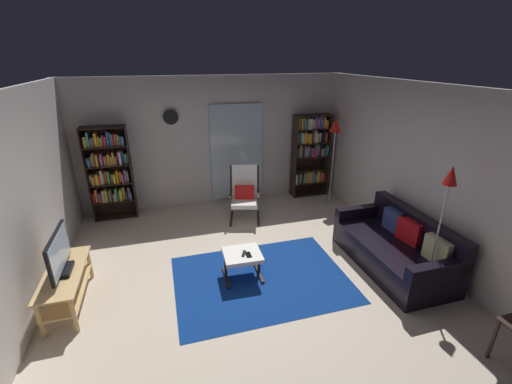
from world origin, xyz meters
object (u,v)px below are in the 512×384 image
bookshelf_near_sofa (310,152)px  wall_clock (171,117)px  lounge_armchair (245,192)px  floor_lamp_by_shelf (335,133)px  tv_stand (67,283)px  cell_phone (248,255)px  floor_lamp_by_sofa (446,197)px  leather_sofa (396,248)px  tv_remote (244,253)px  television (59,255)px  ottoman (242,257)px  bookshelf_near_tv (109,171)px

bookshelf_near_sofa → wall_clock: (-2.88, 0.18, 0.86)m
lounge_armchair → floor_lamp_by_shelf: floor_lamp_by_shelf is taller
tv_stand → cell_phone: (2.31, -0.13, 0.08)m
tv_stand → floor_lamp_by_sofa: bearing=-12.8°
leather_sofa → floor_lamp_by_shelf: floor_lamp_by_shelf is taller
cell_phone → bookshelf_near_sofa: bearing=51.7°
tv_remote → cell_phone: size_ratio=1.03×
television → ottoman: (2.24, -0.05, -0.41)m
ottoman → floor_lamp_by_sofa: 2.71m
wall_clock → lounge_armchair: bearing=-37.6°
bookshelf_near_tv → leather_sofa: bookshelf_near_tv is taller
ottoman → floor_lamp_by_sofa: size_ratio=0.30×
bookshelf_near_tv → bookshelf_near_sofa: 4.09m
ottoman → leather_sofa: bearing=-9.0°
leather_sofa → ottoman: leather_sofa is taller
cell_phone → floor_lamp_by_shelf: floor_lamp_by_shelf is taller
lounge_armchair → ottoman: (-0.51, -1.85, -0.21)m
floor_lamp_by_shelf → leather_sofa: bearing=-94.2°
leather_sofa → tv_remote: leather_sofa is taller
leather_sofa → television: bearing=174.8°
lounge_armchair → television: bearing=-146.8°
wall_clock → bookshelf_near_tv: bearing=-170.2°
tv_remote → cell_phone: tv_remote is taller
ottoman → tv_remote: bearing=-63.5°
television → floor_lamp_by_sofa: bearing=-12.7°
leather_sofa → wall_clock: (-2.96, 3.14, 1.55)m
bookshelf_near_tv → floor_lamp_by_sofa: (4.21, -3.54, 0.41)m
bookshelf_near_sofa → leather_sofa: bearing=-88.3°
ottoman → tv_remote: size_ratio=3.74×
tv_remote → wall_clock: (-0.71, 2.81, 1.45)m
tv_stand → bookshelf_near_sofa: 5.14m
television → tv_remote: television is taller
tv_remote → cell_phone: (0.05, -0.04, -0.00)m
bookshelf_near_sofa → floor_lamp_by_sofa: size_ratio=1.02×
tv_stand → floor_lamp_by_shelf: floor_lamp_by_shelf is taller
leather_sofa → tv_remote: bearing=171.7°
tv_remote → leather_sofa: bearing=15.5°
television → bookshelf_near_tv: (0.33, 2.52, 0.22)m
lounge_armchair → floor_lamp_by_sofa: (1.79, -2.82, 0.83)m
bookshelf_near_tv → lounge_armchair: bearing=-16.5°
television → bookshelf_near_sofa: 5.11m
ottoman → cell_phone: (0.07, -0.07, 0.07)m
wall_clock → television: bearing=-119.5°
television → bookshelf_near_tv: size_ratio=0.45×
ottoman → tv_remote: 0.09m
tv_remote → ottoman: bearing=140.3°
tv_remote → bookshelf_near_tv: bearing=150.4°
tv_stand → television: bearing=-78.6°
television → bookshelf_near_tv: bookshelf_near_tv is taller
tv_stand → floor_lamp_by_sofa: floor_lamp_by_sofa is taller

